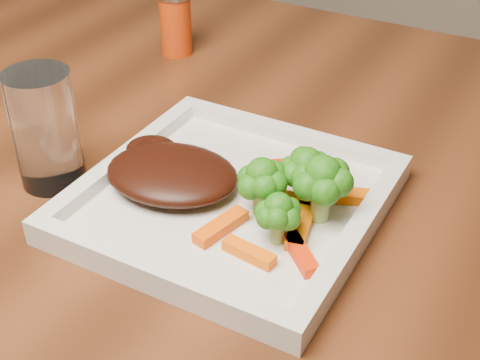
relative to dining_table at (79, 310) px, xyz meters
The scene contains 16 objects.
dining_table is the anchor object (origin of this frame).
plate 0.51m from the dining_table, 14.60° to the right, with size 0.27×0.27×0.01m, color silver.
steak 0.49m from the dining_table, 19.61° to the right, with size 0.13×0.10×0.03m, color black.
broccoli_0 0.58m from the dining_table, ahead, with size 0.06×0.06×0.07m, color #397513, non-canonical shape.
broccoli_1 0.59m from the dining_table, ahead, with size 0.06×0.06×0.06m, color #1D6010, non-canonical shape.
broccoli_2 0.58m from the dining_table, 16.95° to the right, with size 0.05×0.05×0.06m, color #137415, non-canonical shape.
broccoli_3 0.56m from the dining_table, 14.08° to the right, with size 0.05×0.05×0.06m, color #286010, non-canonical shape.
carrot_0 0.57m from the dining_table, 21.63° to the right, with size 0.05×0.01×0.01m, color #FC6404.
carrot_1 0.59m from the dining_table, 17.40° to the right, with size 0.05×0.01×0.01m, color red.
carrot_2 0.54m from the dining_table, 21.13° to the right, with size 0.06×0.02×0.01m, color #FB5404.
carrot_3 0.58m from the dining_table, ahead, with size 0.06×0.02×0.01m, color #F46003.
carrot_4 0.52m from the dining_table, ahead, with size 0.05×0.01×0.01m, color red.
carrot_5 0.57m from the dining_table, 13.51° to the right, with size 0.06×0.02×0.01m, color #DC6003.
carrot_6 0.55m from the dining_table, 10.13° to the right, with size 0.06×0.02×0.01m, color orange.
spice_shaker 0.47m from the dining_table, 67.89° to the left, with size 0.04×0.04×0.09m, color #C2350A.
drinking_glass 0.48m from the dining_table, 42.19° to the right, with size 0.06×0.06×0.12m, color white.
Camera 1 is at (0.66, -0.63, 1.14)m, focal length 50.00 mm.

